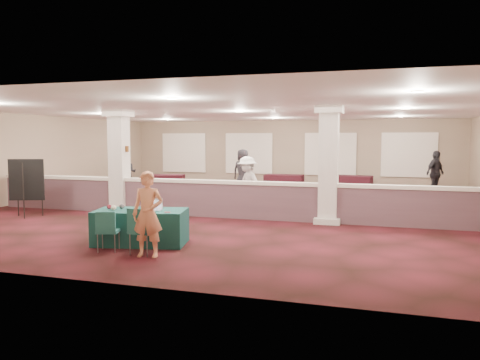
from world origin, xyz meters
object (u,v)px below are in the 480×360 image
(attendee_b, at_px, (247,184))
(attendee_d, at_px, (243,171))
(far_table_back_right, at_px, (351,184))
(easel_board, at_px, (27,180))
(conf_chair_side, at_px, (107,228))
(attendee_a, at_px, (127,172))
(conf_chair_main, at_px, (141,227))
(far_table_back_center, at_px, (284,182))
(attendee_c, at_px, (435,173))
(far_table_front_center, at_px, (188,195))
(near_table, at_px, (141,227))
(far_table_front_right, at_px, (441,199))
(far_table_front_left, at_px, (157,196))
(woman, at_px, (148,214))
(far_table_back_left, at_px, (164,183))

(attendee_b, relative_size, attendee_d, 0.93)
(far_table_back_right, xyz_separation_m, attendee_b, (-2.83, -6.50, 0.52))
(easel_board, bearing_deg, attendee_b, 7.75)
(conf_chair_side, bearing_deg, attendee_a, 101.02)
(attendee_b, bearing_deg, attendee_a, -171.23)
(conf_chair_main, xyz_separation_m, far_table_back_center, (0.26, 12.60, -0.21))
(attendee_b, height_order, attendee_c, attendee_c)
(conf_chair_main, relative_size, far_table_front_center, 0.50)
(near_table, distance_m, far_table_back_right, 12.39)
(near_table, relative_size, easel_board, 1.14)
(near_table, bearing_deg, far_table_front_right, 34.56)
(far_table_front_left, relative_size, far_table_back_center, 0.94)
(conf_chair_side, xyz_separation_m, attendee_d, (-0.37, 10.80, 0.44))
(woman, distance_m, far_table_front_left, 7.33)
(attendee_c, bearing_deg, woman, -169.09)
(conf_chair_side, xyz_separation_m, far_table_back_left, (-4.01, 10.67, -0.14))
(far_table_back_center, distance_m, attendee_c, 6.36)
(attendee_a, xyz_separation_m, attendee_c, (12.94, 2.00, 0.10))
(far_table_back_center, distance_m, far_table_back_right, 2.97)
(conf_chair_side, bearing_deg, conf_chair_main, -19.06)
(far_table_front_left, relative_size, far_table_back_left, 0.91)
(near_table, bearing_deg, far_table_back_right, 60.34)
(near_table, bearing_deg, conf_chair_side, -120.92)
(far_table_back_right, height_order, attendee_c, attendee_c)
(near_table, relative_size, far_table_back_right, 1.12)
(far_table_front_center, distance_m, far_table_back_right, 7.98)
(conf_chair_main, relative_size, attendee_a, 0.57)
(far_table_front_center, height_order, attendee_b, attendee_b)
(conf_chair_side, relative_size, attendee_c, 0.46)
(far_table_back_right, bearing_deg, far_table_front_left, -135.03)
(conf_chair_main, relative_size, woman, 0.56)
(far_table_front_right, distance_m, attendee_a, 12.90)
(far_table_front_left, xyz_separation_m, attendee_d, (1.83, 4.32, 0.62))
(conf_chair_side, height_order, far_table_back_left, conf_chair_side)
(woman, bearing_deg, far_table_front_center, 98.65)
(near_table, relative_size, far_table_back_left, 1.11)
(conf_chair_main, xyz_separation_m, far_table_front_right, (6.37, 8.18, -0.20))
(attendee_b, bearing_deg, far_table_back_center, 130.63)
(conf_chair_side, distance_m, far_table_back_right, 13.30)
(far_table_front_center, bearing_deg, near_table, -76.88)
(far_table_back_right, xyz_separation_m, attendee_a, (-9.58, -2.50, 0.47))
(conf_chair_main, xyz_separation_m, woman, (0.20, -0.08, 0.28))
(far_table_back_center, bearing_deg, easel_board, -120.85)
(far_table_front_left, bearing_deg, far_table_front_right, 10.20)
(conf_chair_side, bearing_deg, far_table_front_left, 91.06)
(far_table_back_left, relative_size, attendee_c, 0.96)
(far_table_back_left, height_order, attendee_c, attendee_c)
(far_table_back_left, height_order, attendee_a, attendee_a)
(conf_chair_main, distance_m, woman, 0.36)
(woman, height_order, attendee_b, attendee_b)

